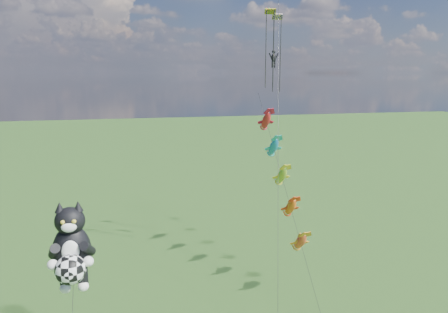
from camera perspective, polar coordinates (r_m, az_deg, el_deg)
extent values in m
ellipsoid|color=black|center=(26.46, -19.21, -11.65)|extent=(2.33, 1.99, 3.10)
ellipsoid|color=black|center=(25.74, -19.49, -7.93)|extent=(1.82, 1.68, 1.57)
cone|color=black|center=(25.56, -20.69, -6.21)|extent=(0.60, 0.60, 0.58)
cone|color=black|center=(25.45, -18.52, -6.14)|extent=(0.60, 0.60, 0.58)
ellipsoid|color=white|center=(25.20, -19.61, -8.70)|extent=(0.86, 0.50, 0.56)
ellipsoid|color=white|center=(25.68, -19.41, -11.66)|extent=(1.01, 0.48, 1.28)
sphere|color=gold|center=(25.07, -20.34, -8.07)|extent=(0.23, 0.23, 0.23)
sphere|color=gold|center=(25.00, -19.01, -8.04)|extent=(0.23, 0.23, 0.23)
sphere|color=white|center=(25.74, -21.49, -13.03)|extent=(0.58, 0.58, 0.58)
sphere|color=white|center=(25.53, -17.29, -12.96)|extent=(0.58, 0.58, 0.58)
sphere|color=white|center=(27.23, -20.01, -15.84)|extent=(0.62, 0.62, 0.62)
sphere|color=white|center=(27.13, -17.90, -15.81)|extent=(0.62, 0.62, 0.62)
sphere|color=white|center=(25.46, -19.43, -13.76)|extent=(1.64, 1.64, 1.64)
cylinder|color=black|center=(37.96, 8.02, -4.20)|extent=(0.05, 15.83, 15.67)
ellipsoid|color=red|center=(35.99, 9.94, -10.88)|extent=(0.75, 2.11, 2.10)
ellipsoid|color=orange|center=(37.18, 8.69, -6.55)|extent=(0.75, 2.11, 2.10)
ellipsoid|color=green|center=(38.59, 7.54, -2.50)|extent=(0.75, 2.11, 2.10)
ellipsoid|color=blue|center=(40.19, 6.49, 1.24)|extent=(0.75, 2.11, 2.10)
ellipsoid|color=red|center=(41.96, 5.52, 4.69)|extent=(0.75, 2.11, 2.10)
cylinder|color=black|center=(35.37, 7.09, 3.82)|extent=(5.45, 16.22, 26.68)
cube|color=#0E8E24|center=(40.91, 6.06, 18.35)|extent=(1.09, 0.85, 0.52)
cylinder|color=black|center=(40.48, 5.49, 13.56)|extent=(0.08, 0.08, 6.86)
cylinder|color=black|center=(40.71, 6.44, 13.52)|extent=(0.08, 0.08, 6.86)
cube|color=#392BBC|center=(43.96, 6.99, 17.68)|extent=(1.13, 0.91, 0.58)
cylinder|color=black|center=(43.55, 6.44, 12.93)|extent=(0.08, 0.08, 7.32)
cylinder|color=black|center=(43.79, 7.32, 12.89)|extent=(0.08, 0.08, 7.32)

